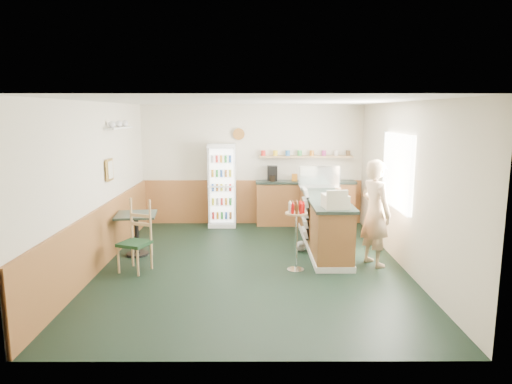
{
  "coord_description": "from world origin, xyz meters",
  "views": [
    {
      "loc": [
        0.06,
        -7.32,
        2.53
      ],
      "look_at": [
        0.08,
        0.6,
        1.14
      ],
      "focal_mm": 32.0,
      "sensor_mm": 36.0,
      "label": 1
    }
  ],
  "objects_px": {
    "shopkeeper": "(375,213)",
    "cafe_chair": "(136,233)",
    "cash_register": "(335,201)",
    "drinks_fridge": "(222,185)",
    "cafe_table": "(136,226)",
    "condiment_stand": "(296,224)",
    "display_case": "(319,178)"
  },
  "relations": [
    {
      "from": "drinks_fridge",
      "to": "cafe_chair",
      "type": "distance_m",
      "value": 3.17
    },
    {
      "from": "drinks_fridge",
      "to": "cash_register",
      "type": "relative_size",
      "value": 4.67
    },
    {
      "from": "shopkeeper",
      "to": "cafe_chair",
      "type": "bearing_deg",
      "value": 68.1
    },
    {
      "from": "display_case",
      "to": "cash_register",
      "type": "bearing_deg",
      "value": -90.0
    },
    {
      "from": "drinks_fridge",
      "to": "cafe_table",
      "type": "relative_size",
      "value": 2.39
    },
    {
      "from": "condiment_stand",
      "to": "cafe_chair",
      "type": "bearing_deg",
      "value": 178.53
    },
    {
      "from": "drinks_fridge",
      "to": "cafe_chair",
      "type": "relative_size",
      "value": 1.61
    },
    {
      "from": "condiment_stand",
      "to": "display_case",
      "type": "bearing_deg",
      "value": 72.31
    },
    {
      "from": "drinks_fridge",
      "to": "cafe_table",
      "type": "bearing_deg",
      "value": -122.32
    },
    {
      "from": "drinks_fridge",
      "to": "cafe_chair",
      "type": "xyz_separation_m",
      "value": [
        -1.2,
        -2.92,
        -0.32
      ]
    },
    {
      "from": "cash_register",
      "to": "cafe_chair",
      "type": "relative_size",
      "value": 0.34
    },
    {
      "from": "shopkeeper",
      "to": "condiment_stand",
      "type": "relative_size",
      "value": 1.59
    },
    {
      "from": "cafe_chair",
      "to": "cash_register",
      "type": "bearing_deg",
      "value": 22.47
    },
    {
      "from": "display_case",
      "to": "drinks_fridge",
      "type": "bearing_deg",
      "value": 153.34
    },
    {
      "from": "drinks_fridge",
      "to": "cafe_table",
      "type": "height_order",
      "value": "drinks_fridge"
    },
    {
      "from": "condiment_stand",
      "to": "cafe_table",
      "type": "xyz_separation_m",
      "value": [
        -2.77,
        0.81,
        -0.24
      ]
    },
    {
      "from": "cash_register",
      "to": "cafe_table",
      "type": "height_order",
      "value": "cash_register"
    },
    {
      "from": "condiment_stand",
      "to": "cash_register",
      "type": "bearing_deg",
      "value": 10.72
    },
    {
      "from": "display_case",
      "to": "condiment_stand",
      "type": "distance_m",
      "value": 2.12
    },
    {
      "from": "condiment_stand",
      "to": "cafe_chair",
      "type": "relative_size",
      "value": 0.97
    },
    {
      "from": "shopkeeper",
      "to": "cafe_table",
      "type": "xyz_separation_m",
      "value": [
        -4.1,
        0.53,
        -0.35
      ]
    },
    {
      "from": "drinks_fridge",
      "to": "shopkeeper",
      "type": "xyz_separation_m",
      "value": [
        2.72,
        -2.71,
        -0.03
      ]
    },
    {
      "from": "cafe_table",
      "to": "cash_register",
      "type": "bearing_deg",
      "value": -11.5
    },
    {
      "from": "cafe_chair",
      "to": "drinks_fridge",
      "type": "bearing_deg",
      "value": 89.24
    },
    {
      "from": "drinks_fridge",
      "to": "shopkeeper",
      "type": "bearing_deg",
      "value": -44.89
    },
    {
      "from": "display_case",
      "to": "condiment_stand",
      "type": "height_order",
      "value": "display_case"
    },
    {
      "from": "drinks_fridge",
      "to": "cafe_chair",
      "type": "height_order",
      "value": "drinks_fridge"
    },
    {
      "from": "drinks_fridge",
      "to": "display_case",
      "type": "distance_m",
      "value": 2.28
    },
    {
      "from": "condiment_stand",
      "to": "cafe_table",
      "type": "relative_size",
      "value": 1.45
    },
    {
      "from": "drinks_fridge",
      "to": "display_case",
      "type": "relative_size",
      "value": 2.31
    },
    {
      "from": "drinks_fridge",
      "to": "shopkeeper",
      "type": "height_order",
      "value": "drinks_fridge"
    },
    {
      "from": "cash_register",
      "to": "condiment_stand",
      "type": "xyz_separation_m",
      "value": [
        -0.63,
        -0.12,
        -0.35
      ]
    }
  ]
}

